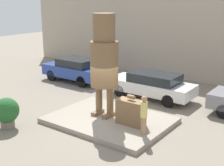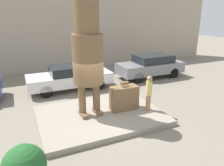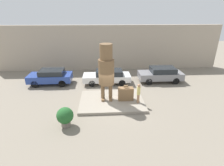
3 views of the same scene
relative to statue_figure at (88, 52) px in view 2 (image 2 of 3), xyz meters
The scene contains 8 objects.
ground_plane 2.89m from the statue_figure, 22.52° to the right, with size 60.00×60.00×0.00m, color gray.
pedestal 2.78m from the statue_figure, 22.52° to the right, with size 5.13×3.81×0.21m.
building_backdrop 8.89m from the statue_figure, 87.39° to the left, with size 28.00×0.60×5.42m.
statue_figure is the anchor object (origin of this frame).
giant_suitcase 2.61m from the statue_figure, ahead, with size 1.21×0.55×1.29m.
tourist 3.12m from the statue_figure, 16.22° to the right, with size 0.27×0.27×1.57m.
parked_car_white 4.47m from the statue_figure, 87.04° to the left, with size 4.78×1.80×1.42m.
parked_car_grey 7.38m from the statue_figure, 35.17° to the left, with size 4.51×1.84×1.55m.
Camera 2 is at (-3.01, -7.91, 4.38)m, focal length 35.00 mm.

